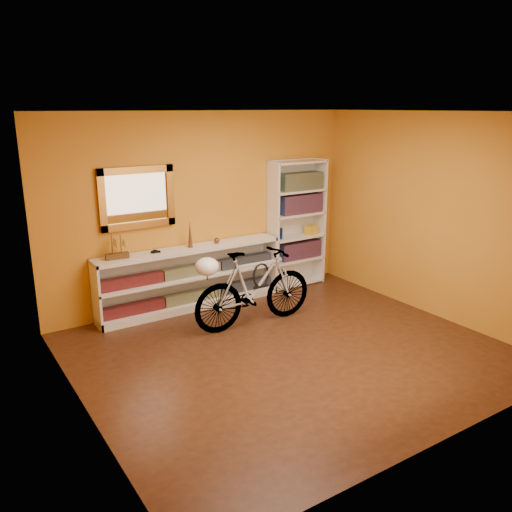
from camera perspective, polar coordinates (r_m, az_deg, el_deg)
floor at (r=6.02m, az=3.68°, el=-10.33°), size 4.50×4.00×0.01m
ceiling at (r=5.40m, az=4.19°, el=15.35°), size 4.50×4.00×0.01m
back_wall at (r=7.24m, az=-5.64°, el=5.05°), size 4.50×0.01×2.60m
left_wall at (r=4.63m, az=-19.07°, el=-1.98°), size 0.01×4.00×2.60m
right_wall at (r=7.12m, az=18.66°, el=4.12°), size 0.01×4.00×2.60m
gilt_mirror at (r=6.78m, az=-12.72°, el=6.15°), size 0.98×0.06×0.78m
wall_socket at (r=7.92m, az=0.42°, el=-1.76°), size 0.09×0.02×0.09m
console_unit at (r=7.15m, az=-7.02°, el=-2.37°), size 2.60×0.35×0.85m
cd_row_lower at (r=7.22m, az=-6.88°, el=-4.33°), size 2.50×0.13×0.14m
cd_row_upper at (r=7.10m, az=-6.98°, el=-1.57°), size 2.50×0.13×0.14m
model_ship at (r=6.64m, az=-14.85°, el=1.10°), size 0.29×0.14×0.34m
toy_car at (r=6.84m, az=-10.79°, el=0.35°), size 0.00×0.00×0.00m
bronze_ornament at (r=6.99m, az=-7.15°, el=2.39°), size 0.06×0.06×0.37m
decorative_orb at (r=7.20m, az=-4.27°, el=1.68°), size 0.08×0.08×0.08m
bookcase at (r=7.94m, az=4.42°, el=3.47°), size 0.90×0.30×1.90m
book_row_a at (r=8.07m, az=4.65°, el=0.70°), size 0.70×0.22×0.26m
book_row_b at (r=7.91m, az=4.76°, el=5.67°), size 0.70×0.22×0.28m
book_row_c at (r=7.86m, az=4.82°, el=8.07°), size 0.70×0.22×0.25m
travel_mug at (r=7.76m, az=2.62°, el=2.45°), size 0.08×0.08×0.17m
red_tin at (r=7.74m, az=3.19°, el=7.69°), size 0.15×0.15×0.17m
yellow_bag at (r=8.09m, az=5.99°, el=2.82°), size 0.20×0.15×0.14m
bicycle at (r=6.53m, az=-0.20°, el=-3.44°), size 0.49×1.68×0.98m
helmet at (r=6.13m, az=-5.33°, el=-1.15°), size 0.28×0.27×0.21m
u_lock at (r=6.53m, az=0.54°, el=-2.08°), size 0.24×0.03×0.24m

